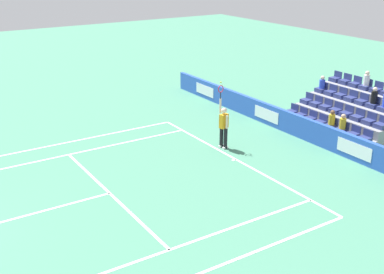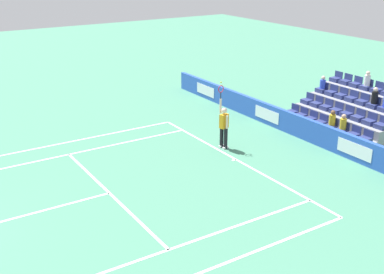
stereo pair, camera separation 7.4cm
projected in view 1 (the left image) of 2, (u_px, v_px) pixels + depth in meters
line_baseline at (236, 159)px, 19.89m from camera, size 10.97×0.10×0.01m
line_service at (110, 193)px, 17.11m from camera, size 8.23×0.10×0.01m
line_centre_service at (15, 218)px, 15.50m from camera, size 0.10×6.40×0.01m
line_singles_sideline_left at (58, 157)px, 20.12m from camera, size 0.10×11.89×0.01m
line_singles_sideline_right at (155, 255)px, 13.64m from camera, size 0.10×11.89×0.01m
line_doubles_sideline_left at (48, 146)px, 21.20m from camera, size 0.10×11.89×0.01m
line_centre_mark at (234, 160)px, 19.84m from camera, size 0.10×0.20×0.01m
sponsor_barrier at (308, 130)px, 21.71m from camera, size 21.11×0.22×1.00m
tennis_player at (224, 126)px, 20.73m from camera, size 0.53×0.39×2.85m
stadium_stand at (353, 115)px, 23.12m from camera, size 4.96×3.80×2.58m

